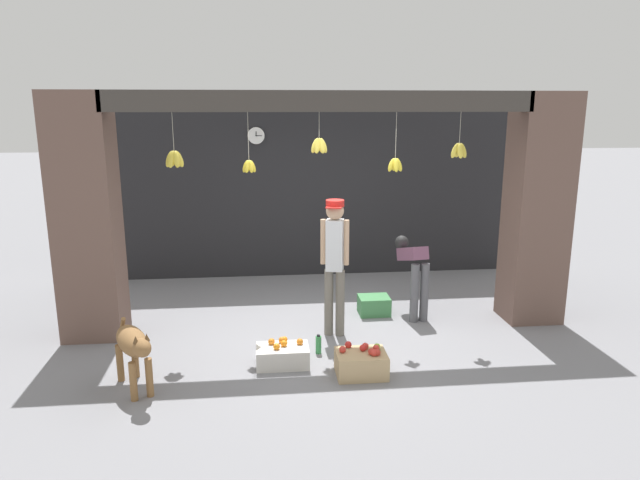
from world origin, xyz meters
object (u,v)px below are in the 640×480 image
dog (133,345)px  worker_stooping (414,268)px  water_bottle (318,345)px  wall_clock (256,136)px  fruit_crate_oranges (283,355)px  fruit_crate_apples (361,363)px  shopkeeper (335,257)px  produce_box_green (374,305)px

dog → worker_stooping: 3.71m
water_bottle → worker_stooping: bearing=37.9°
worker_stooping → water_bottle: 1.83m
water_bottle → wall_clock: 3.87m
fruit_crate_oranges → fruit_crate_apples: fruit_crate_apples is taller
worker_stooping → water_bottle: size_ratio=4.50×
water_bottle → wall_clock: wall_clock is taller
dog → shopkeeper: (2.14, 1.20, 0.52)m
dog → produce_box_green: 3.36m
worker_stooping → wall_clock: wall_clock is taller
dog → fruit_crate_oranges: 1.57m
shopkeeper → produce_box_green: bearing=-118.7°
dog → wall_clock: wall_clock is taller
produce_box_green → dog: bearing=-146.2°
dog → produce_box_green: dog is taller
produce_box_green → water_bottle: 1.48m
water_bottle → fruit_crate_apples: bearing=-55.7°
worker_stooping → water_bottle: bearing=-151.2°
worker_stooping → fruit_crate_apples: size_ratio=1.94×
fruit_crate_apples → produce_box_green: bearing=74.7°
worker_stooping → dog: bearing=-161.1°
dog → worker_stooping: (3.27, 1.74, 0.20)m
worker_stooping → fruit_crate_oranges: (-1.80, -1.34, -0.56)m
fruit_crate_oranges → produce_box_green: size_ratio=1.38×
fruit_crate_oranges → dog: bearing=-164.6°
shopkeeper → fruit_crate_oranges: size_ratio=2.97×
worker_stooping → water_bottle: (-1.38, -1.07, -0.57)m
worker_stooping → water_bottle: worker_stooping is taller
dog → fruit_crate_apples: (2.29, 0.09, -0.34)m
shopkeeper → water_bottle: shopkeeper is taller
fruit_crate_oranges → shopkeeper: bearing=49.7°
produce_box_green → water_bottle: produce_box_green is taller
worker_stooping → fruit_crate_apples: 1.99m
fruit_crate_oranges → water_bottle: 0.50m
shopkeeper → worker_stooping: bearing=-139.4°
worker_stooping → fruit_crate_apples: bearing=-129.8°
fruit_crate_oranges → water_bottle: (0.42, 0.27, -0.01)m
worker_stooping → shopkeeper: bearing=-163.3°
worker_stooping → produce_box_green: size_ratio=2.46×
dog → water_bottle: bearing=82.3°
produce_box_green → water_bottle: size_ratio=1.83×
dog → shopkeeper: size_ratio=0.52×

